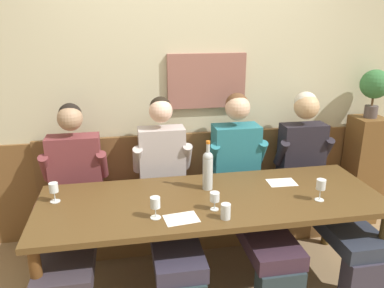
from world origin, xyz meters
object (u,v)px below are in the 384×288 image
(person_right_seat, at_px, (319,180))
(wine_glass_by_bottle, at_px, (321,186))
(wine_glass_center_front, at_px, (155,204))
(water_tumbler_left, at_px, (226,211))
(potted_plant, at_px, (375,86))
(wine_glass_center_rear, at_px, (215,198))
(wall_bench, at_px, (194,209))
(person_center_left_seat, at_px, (167,194))
(person_center_right_seat, at_px, (72,205))
(wine_bottle_green_tall, at_px, (207,169))
(dining_table, at_px, (212,207))
(person_left_seat, at_px, (246,184))
(wine_glass_left_end, at_px, (54,189))

(person_right_seat, height_order, wine_glass_by_bottle, person_right_seat)
(wine_glass_center_front, relative_size, water_tumbler_left, 1.42)
(wine_glass_center_front, height_order, potted_plant, potted_plant)
(wine_glass_center_rear, distance_m, potted_plant, 1.96)
(wall_bench, relative_size, wine_glass_center_front, 19.05)
(person_center_left_seat, bearing_deg, wall_bench, 52.54)
(wine_glass_center_rear, relative_size, wine_glass_by_bottle, 0.80)
(wall_bench, relative_size, potted_plant, 6.17)
(person_center_right_seat, relative_size, person_center_left_seat, 0.98)
(wine_bottle_green_tall, distance_m, water_tumbler_left, 0.46)
(dining_table, bearing_deg, wine_bottle_green_tall, 91.86)
(wall_bench, bearing_deg, person_right_seat, -20.22)
(person_right_seat, distance_m, wine_glass_center_front, 1.50)
(wine_bottle_green_tall, relative_size, wine_glass_by_bottle, 2.41)
(person_left_seat, bearing_deg, wall_bench, 136.79)
(person_center_left_seat, distance_m, wine_glass_center_front, 0.56)
(person_right_seat, bearing_deg, wine_bottle_green_tall, -170.88)
(person_center_right_seat, relative_size, person_right_seat, 0.98)
(wine_glass_left_end, distance_m, potted_plant, 2.82)
(wine_glass_center_rear, xyz_separation_m, water_tumbler_left, (0.04, -0.13, -0.03))
(person_center_right_seat, relative_size, water_tumbler_left, 12.96)
(wall_bench, bearing_deg, wine_bottle_green_tall, -90.54)
(person_center_right_seat, bearing_deg, water_tumbler_left, -30.30)
(wine_glass_by_bottle, distance_m, water_tumbler_left, 0.72)
(wine_glass_left_end, relative_size, water_tumbler_left, 1.38)
(person_center_left_seat, height_order, wine_glass_center_front, person_center_left_seat)
(wine_glass_center_rear, height_order, wine_glass_by_bottle, wine_glass_by_bottle)
(person_right_seat, bearing_deg, wine_glass_center_front, -159.64)
(person_center_right_seat, height_order, wine_bottle_green_tall, person_center_right_seat)
(wall_bench, bearing_deg, dining_table, -90.00)
(dining_table, xyz_separation_m, wine_glass_center_rear, (-0.02, -0.17, 0.16))
(wall_bench, distance_m, person_left_seat, 0.62)
(wine_glass_by_bottle, height_order, water_tumbler_left, wine_glass_by_bottle)
(wall_bench, relative_size, wine_glass_center_rear, 22.10)
(wine_glass_center_rear, relative_size, wine_glass_center_front, 0.86)
(person_center_right_seat, xyz_separation_m, person_left_seat, (1.35, 0.04, 0.04))
(person_left_seat, distance_m, wine_glass_center_front, 0.96)
(person_center_left_seat, bearing_deg, person_right_seat, 0.24)
(dining_table, xyz_separation_m, person_left_seat, (0.36, 0.33, -0.00))
(wine_bottle_green_tall, xyz_separation_m, wine_glass_center_front, (-0.41, -0.36, -0.06))
(wine_glass_center_front, xyz_separation_m, potted_plant, (2.06, 0.91, 0.51))
(person_center_right_seat, relative_size, wine_bottle_green_tall, 3.49)
(wall_bench, xyz_separation_m, person_left_seat, (0.36, -0.34, 0.37))
(wall_bench, distance_m, potted_plant, 1.95)
(dining_table, xyz_separation_m, wine_glass_by_bottle, (0.72, -0.17, 0.18))
(person_center_right_seat, height_order, person_center_left_seat, person_center_left_seat)
(person_left_seat, distance_m, person_right_seat, 0.62)
(person_center_left_seat, height_order, wine_bottle_green_tall, person_center_left_seat)
(person_center_right_seat, xyz_separation_m, potted_plant, (2.63, 0.41, 0.72))
(person_right_seat, bearing_deg, person_center_right_seat, -179.45)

